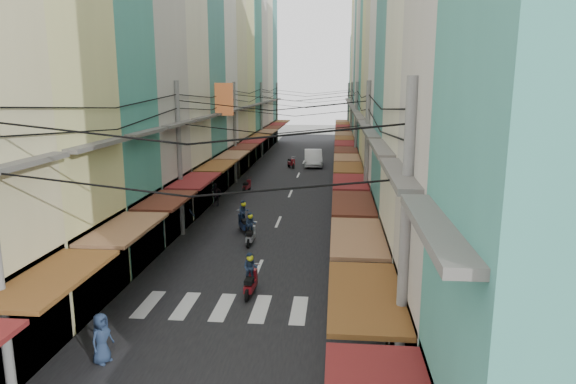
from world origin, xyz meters
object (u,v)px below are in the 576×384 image
Objects in this scene: bicycle at (412,252)px; market_umbrella at (435,270)px; white_car at (313,166)px; traffic_sign at (403,253)px.

market_umbrella reaches higher than bicycle.
white_car is 1.90× the size of traffic_sign.
bicycle is (6.02, -26.43, 0.00)m from white_car.
white_car is 2.56× the size of market_umbrella.
market_umbrella is at bearing -45.66° from traffic_sign.
bicycle is at bearing -80.95° from white_car.
market_umbrella is (5.60, -34.20, 1.97)m from white_car.
traffic_sign reaches higher than market_umbrella.
white_car is 34.71m from market_umbrella.
white_car is at bearing 97.97° from traffic_sign.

